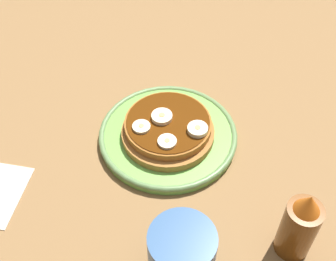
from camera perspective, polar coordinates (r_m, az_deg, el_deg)
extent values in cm
cube|color=olive|center=(75.10, 0.00, -1.81)|extent=(140.00, 140.00, 3.00)
cylinder|color=#72B74C|center=(73.41, 0.00, -0.70)|extent=(22.35, 22.35, 1.42)
torus|color=#658B50|center=(73.04, 0.00, -0.44)|extent=(22.68, 22.68, 1.00)
cylinder|color=#A46B32|center=(72.03, -0.09, -0.29)|extent=(14.97, 14.97, 1.35)
cylinder|color=#A56327|center=(71.62, 0.18, 0.96)|extent=(13.96, 13.96, 1.35)
cylinder|color=#592B0A|center=(70.82, 0.00, 1.15)|extent=(13.32, 13.32, 0.16)
cylinder|color=#FEE4B7|center=(71.02, -0.79, 1.75)|extent=(3.36, 3.36, 0.89)
cylinder|color=tan|center=(70.67, -0.79, 2.02)|extent=(0.94, 0.94, 0.08)
cylinder|color=#F1E6B9|center=(69.31, 3.80, 0.13)|extent=(3.22, 3.22, 0.95)
cylinder|color=tan|center=(68.93, 3.82, 0.42)|extent=(0.90, 0.90, 0.08)
cylinder|color=beige|center=(69.85, -3.42, 0.44)|extent=(2.86, 2.86, 0.61)
cylinder|color=tan|center=(69.60, -3.43, 0.63)|extent=(0.80, 0.80, 0.08)
cylinder|color=#FEEFC5|center=(67.75, -0.33, -1.44)|extent=(2.93, 2.93, 0.61)
cylinder|color=tan|center=(67.48, -0.34, -1.25)|extent=(0.82, 0.82, 0.08)
cylinder|color=#33598C|center=(57.83, 1.75, -15.52)|extent=(8.50, 8.50, 8.46)
cylinder|color=black|center=(54.81, 1.84, -13.96)|extent=(7.23, 7.23, 0.51)
cylinder|color=brown|center=(61.22, 16.24, -12.02)|extent=(4.69, 4.69, 9.42)
cone|color=orange|center=(56.18, 17.56, -8.88)|extent=(3.28, 3.28, 2.81)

